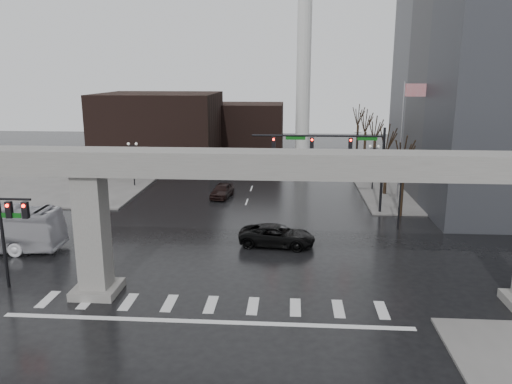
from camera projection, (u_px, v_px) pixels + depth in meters
ground at (214, 297)px, 29.35m from camera, size 160.00×160.00×0.00m
sidewalk_ne at (463, 177)px, 62.44m from camera, size 28.00×36.00×0.15m
sidewalk_nw at (61, 171)px, 66.02m from camera, size 28.00×36.00×0.15m
elevated_guideway at (234, 183)px, 27.64m from camera, size 48.00×2.60×8.70m
building_far_left at (160, 129)px, 69.84m from camera, size 16.00×14.00×10.00m
building_far_mid at (251, 129)px, 78.95m from camera, size 10.00×10.00×8.00m
smokestack at (304, 68)px, 70.38m from camera, size 3.60×3.60×30.00m
signal_mast_arm at (341, 151)px, 45.58m from camera, size 12.12×0.43×8.00m
signal_left_pole at (10, 224)px, 29.72m from camera, size 2.30×0.30×6.00m
flagpole_assembly at (405, 129)px, 47.85m from camera, size 2.06×0.12×12.00m
lamp_right_0 at (401, 189)px, 41.17m from camera, size 1.22×0.32×5.11m
lamp_right_1 at (374, 160)px, 54.74m from camera, size 1.22×0.32×5.11m
lamp_right_2 at (358, 142)px, 68.31m from camera, size 1.22×0.32×5.11m
lamp_left_0 at (83, 184)px, 43.03m from camera, size 1.22×0.32×5.11m
lamp_left_1 at (133, 157)px, 56.60m from camera, size 1.22×0.32×5.11m
lamp_left_2 at (164, 140)px, 70.17m from camera, size 1.22×0.32×5.11m
tree_right_0 at (402, 186)px, 45.16m from camera, size 1.09×1.58×7.50m
tree_right_1 at (386, 169)px, 52.90m from camera, size 1.09×1.61×7.67m
tree_right_2 at (374, 156)px, 60.64m from camera, size 1.10×1.63×7.85m
tree_right_3 at (365, 146)px, 68.38m from camera, size 1.11×1.66×8.02m
tree_right_4 at (358, 138)px, 76.12m from camera, size 1.12×1.69×8.19m
pickup_truck at (277, 236)px, 37.81m from camera, size 5.99×3.27×1.59m
far_car at (222, 190)px, 52.32m from camera, size 2.40×4.60×1.49m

